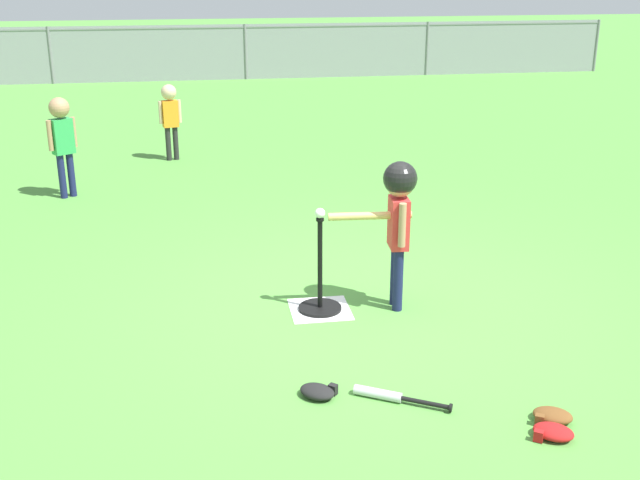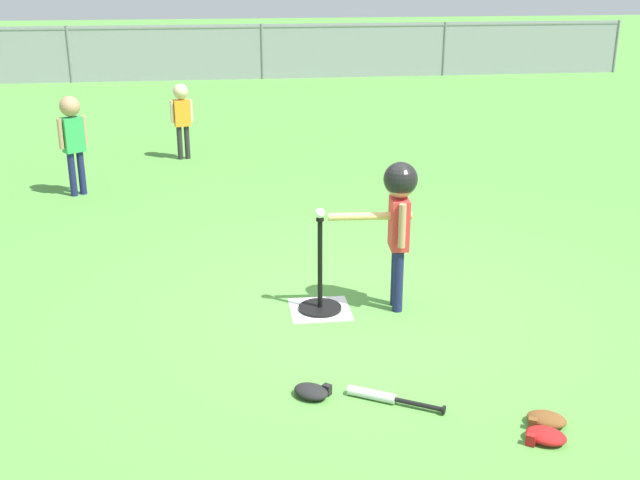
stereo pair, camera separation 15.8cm
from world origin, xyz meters
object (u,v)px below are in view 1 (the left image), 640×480
Objects in this scene: baseball_on_tee at (320,213)px; batter_child at (398,206)px; glove_tossed_aside at (553,432)px; fielder_near_right at (170,112)px; spare_bat_silver at (388,396)px; glove_by_plate at (552,416)px; glove_near_bats at (318,391)px; batting_tee at (320,295)px; fielder_deep_left at (62,134)px.

baseball_on_tee is 0.07× the size of batter_child.
glove_tossed_aside is (0.99, -1.83, -0.72)m from baseball_on_tee.
glove_tossed_aside is at bearing -72.29° from fielder_near_right.
spare_bat_silver is 1.99× the size of glove_by_plate.
batter_child is (0.56, -0.04, 0.04)m from baseball_on_tee.
batter_child is at bearing 56.79° from glove_near_bats.
fielder_near_right is at bearing 109.25° from batter_child.
batting_tee is 0.88m from batter_child.
spare_bat_silver is (0.19, -1.31, -0.09)m from batting_tee.
batter_child is at bearing 74.07° from spare_bat_silver.
baseball_on_tee is 0.27× the size of glove_tossed_aside.
glove_tossed_aside is at bearing -61.72° from batting_tee.
spare_bat_silver is at bearing -77.72° from fielder_near_right.
glove_tossed_aside is at bearing -33.26° from spare_bat_silver.
fielder_near_right reaches higher than glove_tossed_aside.
spare_bat_silver is at bearing 146.74° from glove_tossed_aside.
baseball_on_tee is 1.42m from glove_near_bats.
fielder_near_right is at bearing 98.81° from glove_near_bats.
glove_by_plate is at bearing -23.08° from spare_bat_silver.
baseball_on_tee is 0.27× the size of glove_by_plate.
fielder_deep_left is 4.02× the size of glove_by_plate.
glove_near_bats is (-0.21, -1.21, -0.08)m from batting_tee.
glove_by_plate is at bearing -57.92° from batting_tee.
glove_by_plate reaches higher than spare_bat_silver.
fielder_near_right is 3.58× the size of glove_by_plate.
fielder_near_right reaches higher than spare_bat_silver.
glove_near_bats is (-0.40, 0.10, 0.01)m from spare_bat_silver.
spare_bat_silver is 1.97× the size of glove_tossed_aside.
baseball_on_tee is (-0.00, -0.00, 0.64)m from batting_tee.
fielder_near_right is 6.32m from spare_bat_silver.
baseball_on_tee reaches higher than glove_by_plate.
glove_near_bats is at bearing -99.75° from baseball_on_tee.
glove_by_plate is at bearing -57.92° from baseball_on_tee.
glove_by_plate is (0.86, -0.37, 0.01)m from spare_bat_silver.
spare_bat_silver is at bearing 156.92° from glove_by_plate.
glove_by_plate is (1.05, -1.68, -0.72)m from baseball_on_tee.
fielder_deep_left is 5.28m from spare_bat_silver.
batting_tee is at bearing -76.69° from fielder_near_right.
glove_by_plate is at bearing 66.40° from glove_tossed_aside.
glove_by_plate is 0.17m from glove_tossed_aside.
fielder_near_right is (-1.14, 4.84, 0.51)m from batting_tee.
batter_child is at bearing 103.39° from glove_tossed_aside.
batter_child is at bearing -3.96° from baseball_on_tee.
baseball_on_tee is at bearing 80.25° from glove_near_bats.
fielder_near_right is at bearing 103.31° from batting_tee.
batting_tee reaches higher than glove_near_bats.
batter_child reaches higher than glove_near_bats.
spare_bat_silver is 0.93m from glove_by_plate.
fielder_deep_left is at bearing 117.76° from spare_bat_silver.
baseball_on_tee reaches higher than glove_near_bats.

